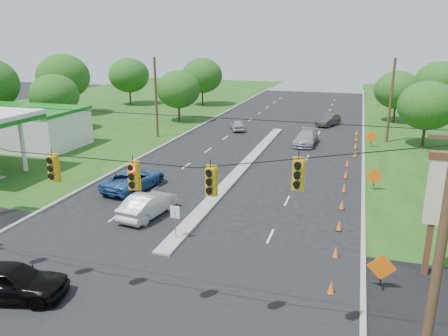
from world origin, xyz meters
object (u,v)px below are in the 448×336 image
(black_sedan, at_px, (9,282))
(blue_pickup, at_px, (134,179))
(gas_station, at_px, (13,125))
(white_sedan, at_px, (148,205))

(black_sedan, bearing_deg, blue_pickup, -6.72)
(gas_station, height_order, blue_pickup, gas_station)
(white_sedan, relative_size, blue_pickup, 0.83)
(gas_station, height_order, black_sedan, gas_station)
(black_sedan, distance_m, white_sedan, 10.28)
(white_sedan, bearing_deg, black_sedan, 89.15)
(black_sedan, bearing_deg, white_sedan, -22.40)
(gas_station, bearing_deg, white_sedan, -29.25)
(black_sedan, distance_m, blue_pickup, 14.68)
(gas_station, bearing_deg, black_sedan, -48.70)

